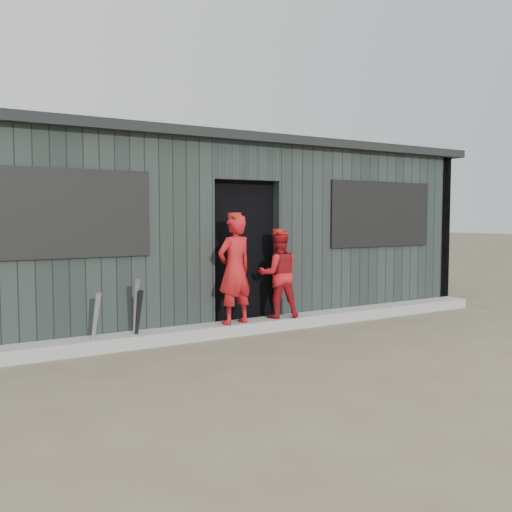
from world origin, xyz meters
TOP-DOWN VIEW (x-y plane):
  - ground at (0.00, 0.00)m, footprint 80.00×80.00m
  - curb at (0.00, 1.82)m, footprint 8.00×0.36m
  - bat_left at (-2.14, 1.73)m, footprint 0.13×0.25m
  - bat_mid at (-1.67, 1.75)m, footprint 0.10×0.31m
  - bat_right at (-1.65, 1.73)m, footprint 0.09×0.30m
  - player_red_left at (-0.35, 1.74)m, footprint 0.56×0.41m
  - player_red_right at (0.38, 1.83)m, footprint 0.68×0.61m
  - player_grey_back at (0.43, 2.43)m, footprint 0.75×0.56m
  - dugout at (-0.00, 3.50)m, footprint 8.30×3.30m

SIDE VIEW (x-z plane):
  - ground at x=0.00m, z-range 0.00..0.00m
  - curb at x=0.00m, z-range 0.00..0.15m
  - bat_right at x=-1.65m, z-range 0.00..0.69m
  - bat_left at x=-2.14m, z-range 0.00..0.69m
  - bat_mid at x=-1.67m, z-range 0.00..0.81m
  - player_grey_back at x=0.43m, z-range 0.00..1.38m
  - player_red_right at x=0.38m, z-range 0.15..1.32m
  - player_red_left at x=-0.35m, z-range 0.15..1.54m
  - dugout at x=0.00m, z-range -0.02..2.60m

